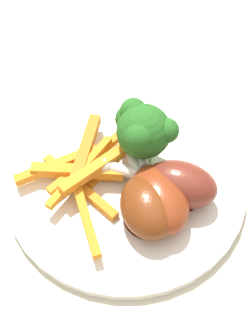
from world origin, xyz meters
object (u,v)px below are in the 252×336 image
chicken_drumstick_near (158,196)px  chicken_drumstick_extra (147,203)px  dinner_plate (126,182)px  carrot_fries_pile (82,172)px  dining_table (99,220)px  chicken_drumstick_far (175,183)px  broccoli_floret_front (143,130)px

chicken_drumstick_near → chicken_drumstick_extra: same height
chicken_drumstick_extra → chicken_drumstick_near: bearing=-146.2°
dinner_plate → carrot_fries_pile: (0.05, -0.00, 0.02)m
dining_table → chicken_drumstick_far: 0.17m
carrot_fries_pile → chicken_drumstick_extra: size_ratio=1.38×
dining_table → chicken_drumstick_far: bearing=153.2°
chicken_drumstick_near → dinner_plate: bearing=-53.3°
dining_table → chicken_drumstick_near: 0.16m
broccoli_floret_front → chicken_drumstick_extra: bearing=86.8°
chicken_drumstick_extra → broccoli_floret_front: bearing=-93.2°
chicken_drumstick_far → dining_table: bearing=-26.8°
carrot_fries_pile → chicken_drumstick_near: (-0.07, 0.04, 0.01)m
carrot_fries_pile → chicken_drumstick_near: bearing=151.0°
broccoli_floret_front → chicken_drumstick_extra: broccoli_floret_front is taller
dining_table → chicken_drumstick_extra: size_ratio=10.31×
dinner_plate → broccoli_floret_front: 0.06m
broccoli_floret_front → chicken_drumstick_near: bearing=97.2°
chicken_drumstick_far → chicken_drumstick_near: bearing=32.0°
carrot_fries_pile → chicken_drumstick_far: chicken_drumstick_far is taller
carrot_fries_pile → chicken_drumstick_extra: chicken_drumstick_extra is taller
chicken_drumstick_near → broccoli_floret_front: bearing=-82.8°
dinner_plate → chicken_drumstick_far: chicken_drumstick_far is taller
chicken_drumstick_far → chicken_drumstick_extra: (0.03, 0.02, -0.00)m
dining_table → broccoli_floret_front: size_ratio=16.43×
chicken_drumstick_far → carrot_fries_pile: bearing=-17.1°
dinner_plate → chicken_drumstick_far: (-0.05, 0.03, 0.03)m
chicken_drumstick_near → chicken_drumstick_far: 0.02m
chicken_drumstick_far → dinner_plate: bearing=-27.9°
dinner_plate → broccoli_floret_front: broccoli_floret_front is taller
carrot_fries_pile → chicken_drumstick_near: 0.08m
chicken_drumstick_far → chicken_drumstick_extra: bearing=32.7°
chicken_drumstick_far → chicken_drumstick_extra: 0.04m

